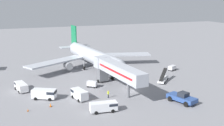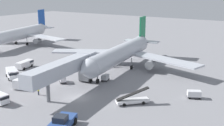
{
  "view_description": "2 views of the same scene",
  "coord_description": "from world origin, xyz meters",
  "px_view_note": "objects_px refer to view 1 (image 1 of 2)",
  "views": [
    {
      "loc": [
        -27.25,
        -56.28,
        21.63
      ],
      "look_at": [
        -0.01,
        12.97,
        3.76
      ],
      "focal_mm": 43.98,
      "sensor_mm": 36.0,
      "label": 1
    },
    {
      "loc": [
        33.58,
        -39.99,
        20.53
      ],
      "look_at": [
        -1.86,
        15.79,
        3.1
      ],
      "focal_mm": 46.25,
      "sensor_mm": 36.0,
      "label": 2
    }
  ],
  "objects_px": {
    "safety_cone_alpha": "(28,110)",
    "safety_cone_bravo": "(51,105)",
    "service_van_mid_left": "(45,94)",
    "pushback_tug": "(182,98)",
    "service_van_near_center": "(21,86)",
    "baggage_cart_near_right": "(172,68)",
    "jet_bridge": "(116,70)",
    "belt_loader_truck": "(163,79)",
    "baggage_cart_mid_right": "(110,75)",
    "airplane_at_gate": "(92,56)",
    "baggage_cart_far_right": "(92,84)",
    "service_van_mid_center": "(79,94)",
    "service_van_far_left": "(104,106)",
    "ground_crew_worker_foreground": "(108,94)"
  },
  "relations": [
    {
      "from": "baggage_cart_far_right",
      "to": "ground_crew_worker_foreground",
      "type": "distance_m",
      "value": 8.37
    },
    {
      "from": "service_van_mid_left",
      "to": "jet_bridge",
      "type": "bearing_deg",
      "value": -0.16
    },
    {
      "from": "airplane_at_gate",
      "to": "pushback_tug",
      "type": "xyz_separation_m",
      "value": [
        9.3,
        -33.35,
        -3.11
      ]
    },
    {
      "from": "baggage_cart_far_right",
      "to": "safety_cone_bravo",
      "type": "xyz_separation_m",
      "value": [
        -11.55,
        -8.75,
        -0.5
      ]
    },
    {
      "from": "jet_bridge",
      "to": "service_van_mid_left",
      "type": "height_order",
      "value": "jet_bridge"
    },
    {
      "from": "service_van_mid_center",
      "to": "service_van_near_center",
      "type": "distance_m",
      "value": 15.52
    },
    {
      "from": "service_van_mid_left",
      "to": "baggage_cart_near_right",
      "type": "bearing_deg",
      "value": 14.69
    },
    {
      "from": "jet_bridge",
      "to": "ground_crew_worker_foreground",
      "type": "relative_size",
      "value": 11.91
    },
    {
      "from": "baggage_cart_mid_right",
      "to": "service_van_mid_left",
      "type": "bearing_deg",
      "value": -152.38
    },
    {
      "from": "baggage_cart_near_right",
      "to": "baggage_cart_far_right",
      "type": "distance_m",
      "value": 28.16
    },
    {
      "from": "airplane_at_gate",
      "to": "belt_loader_truck",
      "type": "distance_m",
      "value": 23.62
    },
    {
      "from": "baggage_cart_near_right",
      "to": "service_van_near_center",
      "type": "bearing_deg",
      "value": -176.59
    },
    {
      "from": "service_van_mid_left",
      "to": "baggage_cart_mid_right",
      "type": "distance_m",
      "value": 21.66
    },
    {
      "from": "service_van_mid_left",
      "to": "safety_cone_bravo",
      "type": "relative_size",
      "value": 7.54
    },
    {
      "from": "service_van_mid_center",
      "to": "baggage_cart_mid_right",
      "type": "relative_size",
      "value": 2.08
    },
    {
      "from": "belt_loader_truck",
      "to": "service_van_mid_center",
      "type": "height_order",
      "value": "belt_loader_truck"
    },
    {
      "from": "jet_bridge",
      "to": "service_van_mid_center",
      "type": "xyz_separation_m",
      "value": [
        -9.68,
        -2.74,
        -3.79
      ]
    },
    {
      "from": "baggage_cart_far_right",
      "to": "service_van_near_center",
      "type": "bearing_deg",
      "value": 166.88
    },
    {
      "from": "belt_loader_truck",
      "to": "service_van_far_left",
      "type": "bearing_deg",
      "value": -148.73
    },
    {
      "from": "baggage_cart_near_right",
      "to": "safety_cone_bravo",
      "type": "distance_m",
      "value": 41.82
    },
    {
      "from": "airplane_at_gate",
      "to": "baggage_cart_mid_right",
      "type": "height_order",
      "value": "airplane_at_gate"
    },
    {
      "from": "jet_bridge",
      "to": "pushback_tug",
      "type": "xyz_separation_m",
      "value": [
        9.94,
        -12.65,
        -3.92
      ]
    },
    {
      "from": "service_van_mid_center",
      "to": "service_van_far_left",
      "type": "bearing_deg",
      "value": -71.89
    },
    {
      "from": "baggage_cart_mid_right",
      "to": "safety_cone_bravo",
      "type": "xyz_separation_m",
      "value": [
        -18.78,
        -14.91,
        -0.4
      ]
    },
    {
      "from": "safety_cone_bravo",
      "to": "jet_bridge",
      "type": "bearing_deg",
      "value": 16.57
    },
    {
      "from": "safety_cone_alpha",
      "to": "belt_loader_truck",
      "type": "bearing_deg",
      "value": 11.59
    },
    {
      "from": "baggage_cart_near_right",
      "to": "baggage_cart_mid_right",
      "type": "distance_m",
      "value": 20.19
    },
    {
      "from": "safety_cone_alpha",
      "to": "safety_cone_bravo",
      "type": "distance_m",
      "value": 4.56
    },
    {
      "from": "service_van_mid_center",
      "to": "service_van_far_left",
      "type": "height_order",
      "value": "service_van_mid_center"
    },
    {
      "from": "ground_crew_worker_foreground",
      "to": "safety_cone_alpha",
      "type": "relative_size",
      "value": 3.27
    },
    {
      "from": "baggage_cart_near_right",
      "to": "safety_cone_bravo",
      "type": "relative_size",
      "value": 3.93
    },
    {
      "from": "baggage_cart_near_right",
      "to": "ground_crew_worker_foreground",
      "type": "bearing_deg",
      "value": -150.72
    },
    {
      "from": "service_van_mid_left",
      "to": "service_van_near_center",
      "type": "height_order",
      "value": "service_van_mid_left"
    },
    {
      "from": "belt_loader_truck",
      "to": "baggage_cart_mid_right",
      "type": "xyz_separation_m",
      "value": [
        -11.6,
        8.45,
        0.01
      ]
    },
    {
      "from": "airplane_at_gate",
      "to": "service_van_mid_center",
      "type": "relative_size",
      "value": 8.36
    },
    {
      "from": "belt_loader_truck",
      "to": "service_van_near_center",
      "type": "distance_m",
      "value": 35.8
    },
    {
      "from": "baggage_cart_near_right",
      "to": "service_van_mid_center",
      "type": "bearing_deg",
      "value": -157.98
    },
    {
      "from": "airplane_at_gate",
      "to": "baggage_cart_far_right",
      "type": "height_order",
      "value": "airplane_at_gate"
    },
    {
      "from": "baggage_cart_near_right",
      "to": "baggage_cart_mid_right",
      "type": "relative_size",
      "value": 1.22
    },
    {
      "from": "jet_bridge",
      "to": "belt_loader_truck",
      "type": "xyz_separation_m",
      "value": [
        14.16,
        1.64,
        -4.26
      ]
    },
    {
      "from": "pushback_tug",
      "to": "service_van_mid_left",
      "type": "distance_m",
      "value": 29.45
    },
    {
      "from": "pushback_tug",
      "to": "service_van_near_center",
      "type": "bearing_deg",
      "value": 146.69
    },
    {
      "from": "service_van_mid_left",
      "to": "service_van_mid_center",
      "type": "bearing_deg",
      "value": -21.87
    },
    {
      "from": "airplane_at_gate",
      "to": "service_van_near_center",
      "type": "bearing_deg",
      "value": -149.24
    },
    {
      "from": "service_van_mid_left",
      "to": "safety_cone_alpha",
      "type": "relative_size",
      "value": 10.34
    },
    {
      "from": "jet_bridge",
      "to": "baggage_cart_far_right",
      "type": "relative_size",
      "value": 7.99
    },
    {
      "from": "service_van_near_center",
      "to": "baggage_cart_mid_right",
      "type": "bearing_deg",
      "value": 5.63
    },
    {
      "from": "baggage_cart_mid_right",
      "to": "baggage_cart_far_right",
      "type": "bearing_deg",
      "value": -139.55
    },
    {
      "from": "baggage_cart_near_right",
      "to": "airplane_at_gate",
      "type": "bearing_deg",
      "value": 154.94
    },
    {
      "from": "service_van_mid_left",
      "to": "service_van_near_center",
      "type": "xyz_separation_m",
      "value": [
        -4.48,
        7.71,
        -0.16
      ]
    }
  ]
}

